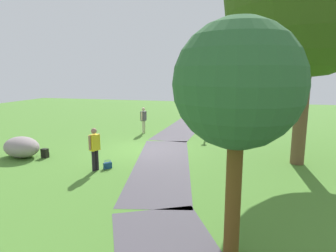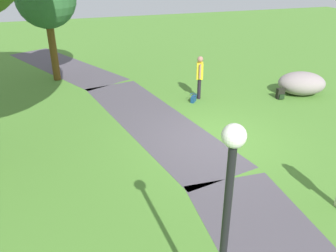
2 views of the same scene
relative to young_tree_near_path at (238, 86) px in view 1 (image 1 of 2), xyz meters
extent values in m
plane|color=#4E8230|center=(-7.25, -4.38, -3.42)|extent=(48.00, 48.00, 0.00)
cube|color=#4E4851|center=(-13.25, -3.68, -3.41)|extent=(8.06, 2.40, 0.01)
cube|color=#4E4851|center=(-5.34, -2.96, -3.41)|extent=(8.28, 3.80, 0.01)
cylinder|color=brown|center=(-6.79, 2.37, -1.20)|extent=(0.53, 0.53, 4.43)
cylinder|color=brown|center=(0.00, 0.00, -2.12)|extent=(0.31, 0.31, 2.60)
sphere|color=#2F6133|center=(0.00, 0.00, 0.04)|extent=(2.44, 2.44, 2.44)
cylinder|color=black|center=(-12.69, -1.98, -3.37)|extent=(0.20, 0.20, 0.10)
cylinder|color=black|center=(-12.69, -1.98, -1.87)|extent=(0.10, 0.10, 3.09)
sphere|color=white|center=(-12.69, -1.98, -0.18)|extent=(0.28, 0.28, 0.28)
ellipsoid|color=gray|center=(-4.77, -9.20, -2.96)|extent=(1.85, 2.15, 0.90)
cylinder|color=black|center=(-4.03, -5.17, -3.02)|extent=(0.13, 0.13, 0.80)
cylinder|color=black|center=(-3.88, -5.22, -3.02)|extent=(0.13, 0.13, 0.80)
cube|color=yellow|center=(-3.95, -5.19, -2.32)|extent=(0.42, 0.35, 0.60)
cylinder|color=#9F715F|center=(-4.16, -5.12, -2.29)|extent=(0.08, 0.08, 0.53)
cylinder|color=#9F715F|center=(-3.75, -5.27, -2.29)|extent=(0.08, 0.08, 0.53)
sphere|color=#9F715F|center=(-3.95, -5.19, -1.88)|extent=(0.22, 0.22, 0.22)
cylinder|color=beige|center=(-11.06, -5.69, -3.03)|extent=(0.13, 0.13, 0.77)
cylinder|color=beige|center=(-10.90, -5.71, -3.03)|extent=(0.13, 0.13, 0.77)
cube|color=#535153|center=(-10.98, -5.70, -2.36)|extent=(0.39, 0.29, 0.58)
cylinder|color=beige|center=(-11.20, -5.67, -2.32)|extent=(0.08, 0.08, 0.51)
cylinder|color=beige|center=(-10.76, -5.73, -2.32)|extent=(0.08, 0.08, 0.51)
sphere|color=beige|center=(-10.98, -5.70, -1.93)|extent=(0.21, 0.21, 0.21)
cube|color=navy|center=(-4.27, -4.85, -3.30)|extent=(0.32, 0.30, 0.24)
torus|color=navy|center=(-4.27, -4.85, -3.12)|extent=(0.38, 0.38, 0.02)
cube|color=black|center=(-4.94, -8.17, -3.22)|extent=(0.23, 0.30, 0.40)
cube|color=black|center=(-5.07, -8.16, -3.30)|extent=(0.08, 0.20, 0.18)
camera|label=1|loc=(5.54, 0.09, 0.25)|focal=30.92mm
camera|label=2|loc=(-15.67, -0.30, 1.58)|focal=37.26mm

